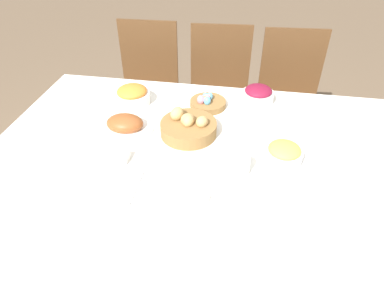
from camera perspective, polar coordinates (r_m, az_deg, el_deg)
name	(u,v)px	position (r m, az deg, el deg)	size (l,w,h in m)	color
ground_plane	(199,239)	(2.10, 1.10, -15.52)	(12.00, 12.00, 0.00)	brown
dining_table	(199,196)	(1.83, 1.23, -8.62)	(1.89, 1.10, 0.72)	silver
chair_far_left	(147,85)	(2.56, -7.49, 9.76)	(0.43, 0.43, 0.94)	brown
chair_far_center	(219,91)	(2.47, 4.47, 8.87)	(0.45, 0.45, 0.94)	brown
chair_far_right	(289,96)	(2.48, 15.94, 7.67)	(0.45, 0.45, 0.94)	brown
bread_basket	(188,127)	(1.61, -0.63, 2.91)	(0.27, 0.27, 0.12)	olive
egg_basket	(207,102)	(1.83, 2.59, 6.93)	(0.19, 0.19, 0.08)	olive
ham_platter	(125,124)	(1.68, -11.10, 3.25)	(0.28, 0.19, 0.08)	white
beet_salad_bowl	(258,95)	(1.90, 10.94, 8.10)	(0.17, 0.17, 0.09)	white
carrot_bowl	(132,95)	(1.88, -9.91, 8.02)	(0.19, 0.19, 0.10)	white
pineapple_bowl	(284,153)	(1.50, 15.04, -1.53)	(0.16, 0.16, 0.09)	silver
dinner_plate	(176,192)	(1.33, -2.72, -8.05)	(0.27, 0.27, 0.01)	white
fork	(136,188)	(1.36, -9.30, -7.24)	(0.01, 0.20, 0.00)	#B7B7BC
knife	(217,198)	(1.31, 4.16, -8.93)	(0.01, 0.20, 0.00)	#B7B7BC
spoon	(225,199)	(1.31, 5.48, -9.07)	(0.01, 0.20, 0.00)	#B7B7BC
drinking_cup	(239,165)	(1.40, 7.91, -3.52)	(0.08, 0.08, 0.08)	silver
butter_dish	(117,156)	(1.51, -12.38, -2.01)	(0.10, 0.06, 0.03)	white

